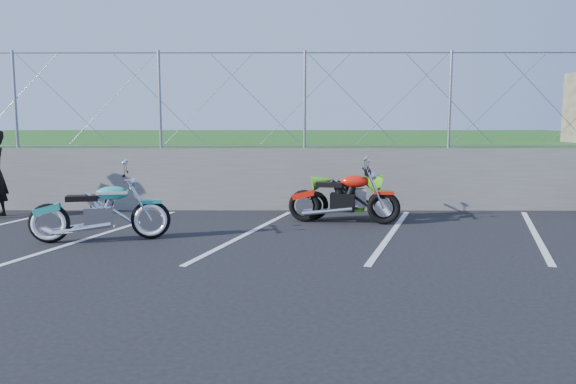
{
  "coord_description": "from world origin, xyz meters",
  "views": [
    {
      "loc": [
        0.7,
        -8.23,
        1.9
      ],
      "look_at": [
        0.66,
        1.3,
        0.66
      ],
      "focal_mm": 35.0,
      "sensor_mm": 36.0,
      "label": 1
    }
  ],
  "objects": [
    {
      "name": "ground",
      "position": [
        0.0,
        0.0,
        0.0
      ],
      "size": [
        90.0,
        90.0,
        0.0
      ],
      "primitive_type": "plane",
      "color": "black",
      "rests_on": "ground"
    },
    {
      "name": "cruiser_turquoise",
      "position": [
        -2.24,
        0.41,
        0.43
      ],
      "size": [
        2.11,
        0.69,
        1.06
      ],
      "rotation": [
        0.0,
        0.0,
        0.21
      ],
      "color": "black",
      "rests_on": "ground"
    },
    {
      "name": "chain_link_fence",
      "position": [
        0.0,
        3.5,
        2.3
      ],
      "size": [
        28.0,
        0.03,
        2.0
      ],
      "color": "gray",
      "rests_on": "retaining_wall"
    },
    {
      "name": "sportbike_green",
      "position": [
        1.83,
        2.34,
        0.41
      ],
      "size": [
        1.85,
        0.66,
        0.96
      ],
      "rotation": [
        0.0,
        0.0,
        0.05
      ],
      "color": "black",
      "rests_on": "ground"
    },
    {
      "name": "retaining_wall",
      "position": [
        0.0,
        3.5,
        0.65
      ],
      "size": [
        30.0,
        0.22,
        1.3
      ],
      "primitive_type": "cube",
      "color": "#63625E",
      "rests_on": "ground"
    },
    {
      "name": "naked_orange",
      "position": [
        1.71,
        1.94,
        0.44
      ],
      "size": [
        2.04,
        0.69,
        1.02
      ],
      "rotation": [
        0.0,
        0.0,
        -0.18
      ],
      "color": "black",
      "rests_on": "ground"
    },
    {
      "name": "grass_field",
      "position": [
        0.0,
        13.5,
        0.65
      ],
      "size": [
        30.0,
        20.0,
        1.3
      ],
      "primitive_type": "cube",
      "color": "#1B4E14",
      "rests_on": "ground"
    },
    {
      "name": "parking_lines",
      "position": [
        1.2,
        1.0,
        0.0
      ],
      "size": [
        18.29,
        4.31,
        0.01
      ],
      "color": "silver",
      "rests_on": "ground"
    }
  ]
}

